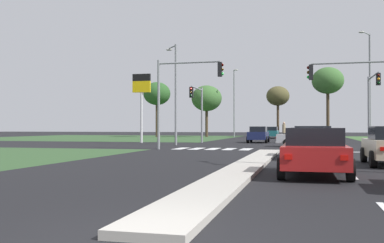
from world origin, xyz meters
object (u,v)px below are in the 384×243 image
at_px(street_lamp_fourth, 234,100).
at_px(pedestrian_at_median, 284,129).
at_px(car_white_fifth, 312,142).
at_px(fuel_price_totem, 142,92).
at_px(car_teal_second, 271,132).
at_px(traffic_signal_far_right, 372,96).
at_px(traffic_signal_far_left, 198,104).
at_px(treeline_near, 157,94).
at_px(car_navy_eighth, 258,134).
at_px(traffic_signal_near_right, 364,87).
at_px(street_lamp_third, 369,82).
at_px(treeline_third, 278,96).
at_px(street_lamp_second, 175,89).
at_px(traffic_signal_near_left, 181,88).
at_px(treeline_second, 207,99).
at_px(treeline_fourth, 328,81).
at_px(car_red_seventh, 314,151).
at_px(car_silver_third, 306,137).

bearing_deg(street_lamp_fourth, pedestrian_at_median, -70.07).
relative_size(car_white_fifth, fuel_price_totem, 0.68).
height_order(car_teal_second, traffic_signal_far_right, traffic_signal_far_right).
height_order(traffic_signal_far_left, treeline_near, treeline_near).
bearing_deg(car_white_fifth, car_navy_eighth, 102.45).
distance_m(traffic_signal_near_right, street_lamp_fourth, 41.51).
xyz_separation_m(street_lamp_third, treeline_third, (-10.21, 21.28, 0.17)).
xyz_separation_m(traffic_signal_near_right, traffic_signal_far_left, (-13.21, 11.55, -0.30)).
bearing_deg(car_navy_eighth, treeline_near, -50.47).
xyz_separation_m(traffic_signal_far_right, street_lamp_third, (0.77, 7.36, 1.86)).
bearing_deg(street_lamp_second, fuel_price_totem, 136.38).
distance_m(street_lamp_second, pedestrian_at_median, 12.48).
bearing_deg(car_white_fifth, fuel_price_totem, 130.61).
bearing_deg(treeline_third, traffic_signal_far_left, -101.51).
bearing_deg(traffic_signal_near_left, street_lamp_second, 109.29).
height_order(traffic_signal_near_right, treeline_second, treeline_second).
xyz_separation_m(traffic_signal_near_left, street_lamp_third, (14.38, 18.53, 1.86)).
xyz_separation_m(pedestrian_at_median, treeline_fourth, (5.12, 20.06, 6.63)).
bearing_deg(treeline_near, car_navy_eighth, -50.47).
bearing_deg(treeline_fourth, street_lamp_second, -115.95).
bearing_deg(treeline_third, fuel_price_totem, -112.21).
xyz_separation_m(car_white_fifth, fuel_price_totem, (-15.73, 18.34, 4.11)).
relative_size(traffic_signal_far_right, pedestrian_at_median, 3.16).
relative_size(traffic_signal_far_left, street_lamp_third, 0.49).
bearing_deg(car_navy_eighth, car_red_seventh, 98.98).
relative_size(street_lamp_third, treeline_third, 1.40).
relative_size(car_silver_third, treeline_third, 0.59).
bearing_deg(car_navy_eighth, treeline_second, -66.69).
bearing_deg(treeline_second, treeline_fourth, -11.97).
xyz_separation_m(street_lamp_fourth, treeline_near, (-11.74, -2.49, 0.97)).
distance_m(traffic_signal_near_right, treeline_second, 43.60).
relative_size(fuel_price_totem, treeline_third, 0.86).
xyz_separation_m(car_silver_third, traffic_signal_near_left, (-8.21, -6.35, 3.42)).
bearing_deg(car_silver_third, traffic_signal_near_left, -52.27).
height_order(treeline_near, treeline_third, treeline_near).
bearing_deg(street_lamp_third, car_red_seventh, -100.29).
relative_size(car_navy_eighth, treeline_third, 0.56).
distance_m(traffic_signal_far_right, treeline_near, 37.67).
distance_m(street_lamp_third, fuel_price_totem, 22.72).
height_order(car_silver_third, treeline_third, treeline_third).
bearing_deg(car_navy_eighth, traffic_signal_near_left, 76.12).
bearing_deg(treeline_fourth, traffic_signal_near_right, -89.39).
xyz_separation_m(car_silver_third, traffic_signal_far_left, (-9.79, 5.20, 2.94)).
bearing_deg(traffic_signal_near_left, traffic_signal_far_left, 97.80).
relative_size(car_white_fifth, street_lamp_fourth, 0.44).
distance_m(car_red_seventh, street_lamp_third, 34.09).
distance_m(car_teal_second, fuel_price_totem, 23.23).
bearing_deg(car_red_seventh, treeline_third, 94.41).
bearing_deg(car_teal_second, treeline_fourth, -153.23).
height_order(car_teal_second, car_white_fifth, car_teal_second).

